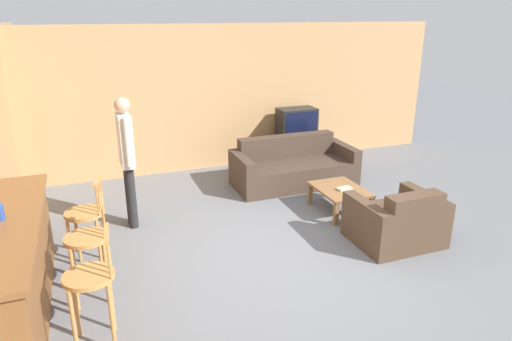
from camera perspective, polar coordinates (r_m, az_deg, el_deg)
name	(u,v)px	position (r m, az deg, el deg)	size (l,w,h in m)	color
ground_plane	(288,258)	(5.57, 4.02, -10.81)	(24.00, 24.00, 0.00)	slate
wall_back	(206,99)	(8.38, -6.33, 8.89)	(9.40, 0.08, 2.60)	tan
bar_counter	(16,268)	(4.95, -27.77, -10.75)	(0.55, 2.55, 0.99)	brown
bar_chair_near	(92,284)	(4.21, -19.87, -13.21)	(0.45, 0.45, 1.08)	#B77F42
bar_chair_mid	(89,245)	(4.86, -20.20, -8.71)	(0.43, 0.43, 1.08)	#B77F42
bar_chair_far	(87,219)	(5.43, -20.41, -5.75)	(0.52, 0.52, 1.08)	#B77F42
couch_far	(293,168)	(7.76, 4.65, 0.32)	(2.05, 0.91, 0.78)	#423328
armchair_near	(397,222)	(6.05, 17.20, -6.17)	(1.05, 0.86, 0.76)	#4C3828
coffee_table	(340,192)	(6.75, 10.45, -2.61)	(0.65, 0.85, 0.36)	brown
tv_unit	(296,150)	(8.82, 5.00, 2.63)	(1.15, 0.47, 0.55)	#513823
tv	(297,122)	(8.68, 5.11, 6.04)	(0.71, 0.42, 0.53)	black
book_on_table	(344,189)	(6.69, 10.98, -2.23)	(0.23, 0.15, 0.03)	#B7AD99
person_by_window	(127,154)	(6.21, -15.86, 1.94)	(0.20, 0.52, 1.77)	black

